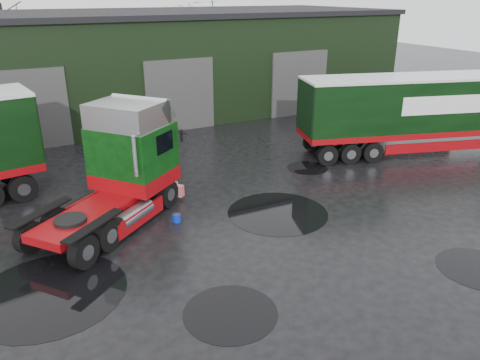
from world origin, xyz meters
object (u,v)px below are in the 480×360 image
Objects in this scene: hero_tractor at (100,172)px; tree_back_a at (4,30)px; warehouse at (148,61)px; wash_bucket at (177,218)px; tree_back_b at (201,35)px; lorry_right at (415,115)px.

tree_back_a is at bearing 144.00° from hero_tractor.
warehouse reaches higher than wash_bucket.
warehouse is at bearing 75.98° from wash_bucket.
hero_tractor is at bearing -118.94° from tree_back_b.
tree_back_b reaches higher than lorry_right.
tree_back_b reaches higher than wash_bucket.
tree_back_a is 16.03m from tree_back_b.
lorry_right is (8.70, -15.00, -1.26)m from warehouse.
wash_bucket is at bearing -65.37° from lorry_right.
tree_back_b is at bearing 111.79° from hero_tractor.
tree_back_a is (-1.50, 26.23, 2.75)m from hero_tractor.
hero_tractor is at bearing -111.83° from warehouse.
tree_back_a is 1.27× the size of tree_back_b.
tree_back_b reaches higher than hero_tractor.
tree_back_a is at bearing 180.00° from tree_back_b.
hero_tractor is 0.86× the size of tree_back_b.
lorry_right is at bearing 55.33° from hero_tractor.
hero_tractor is (-6.50, -16.23, -1.15)m from warehouse.
hero_tractor is 0.68× the size of tree_back_a.
tree_back_a is (-16.70, 25.00, 2.85)m from lorry_right.
warehouse is 17.39m from lorry_right.
warehouse is 4.32× the size of tree_back_b.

